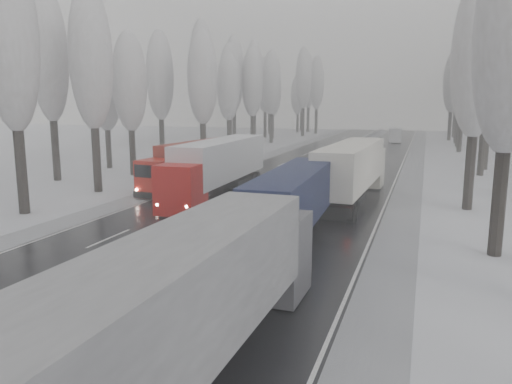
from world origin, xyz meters
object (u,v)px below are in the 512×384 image
Objects in this scene: truck_grey_tarp at (192,299)px; truck_red_white at (217,165)px; truck_cream_box at (354,167)px; truck_red_red at (199,160)px; truck_blue_box at (298,198)px; box_truck_distant at (395,135)px.

truck_red_white is at bearing 112.79° from truck_grey_tarp.
truck_red_white reaches higher than truck_cream_box.
truck_cream_box is 0.99× the size of truck_red_white.
truck_red_red is (-14.50, 2.89, -0.29)m from truck_cream_box.
truck_cream_box is (0.47, 27.31, 0.12)m from truck_grey_tarp.
truck_grey_tarp reaches higher than truck_blue_box.
truck_blue_box is at bearing 94.63° from truck_grey_tarp.
truck_blue_box is at bearing -48.76° from truck_red_white.
truck_grey_tarp is 15.56m from truck_blue_box.
box_truck_distant is 0.42× the size of truck_red_white.
truck_cream_box is 14.79m from truck_red_red.
truck_red_white is 6.22m from truck_red_red.
truck_grey_tarp is 0.95× the size of truck_red_white.
truck_blue_box is (-1.00, 15.52, -0.18)m from truck_grey_tarp.
truck_red_white is at bearing -102.23° from box_truck_distant.
truck_grey_tarp is 1.07× the size of truck_red_red.
truck_red_red is at bearing 115.87° from truck_grey_tarp.
truck_cream_box reaches higher than truck_blue_box.
truck_grey_tarp is at bearing -59.72° from truck_red_red.
truck_red_white is (-10.12, -62.61, 1.27)m from box_truck_distant.
truck_cream_box reaches higher than truck_red_red.
box_truck_distant is at bearing 79.08° from truck_red_white.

